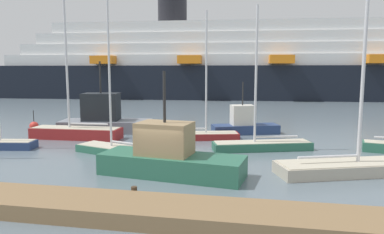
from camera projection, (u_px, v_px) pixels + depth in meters
The scene contains 12 objects.
ground_plane at pixel (161, 176), 18.36m from camera, with size 600.00×600.00×0.00m, color slate.
dock_pier at pixel (122, 209), 13.24m from camera, with size 26.05×2.56×0.73m.
sailboat_0 at pixel (117, 147), 23.05m from camera, with size 5.96×3.42×10.53m.
sailboat_1 at pixel (347, 164), 18.65m from camera, with size 7.61×4.37×11.42m.
sailboat_4 at pixel (76, 131), 28.30m from camera, with size 7.11×1.99×12.40m.
sailboat_5 at pixel (262, 143), 24.28m from camera, with size 6.78×3.45×9.50m.
sailboat_7 at pixel (200, 134), 28.09m from camera, with size 6.23×3.03×9.76m.
fishing_boat_0 at pixel (104, 118), 31.27m from camera, with size 8.05×3.94×6.07m.
fishing_boat_1 at pixel (244, 124), 30.52m from camera, with size 5.84×3.50×4.37m.
fishing_boat_2 at pixel (170, 157), 18.39m from camera, with size 7.65×3.39×5.31m.
channel_buoy_1 at pixel (34, 126), 32.13m from camera, with size 0.79×0.79×1.80m.
cruise_ship at pixel (275, 65), 68.94m from camera, with size 112.16×22.99×19.72m.
Camera 1 is at (4.85, -17.21, 5.36)m, focal length 33.79 mm.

